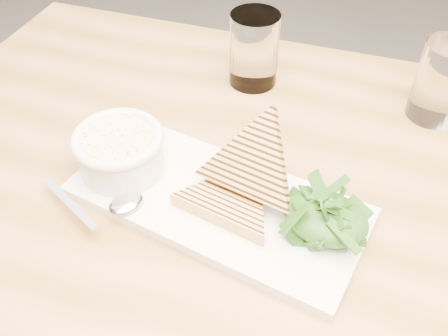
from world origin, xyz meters
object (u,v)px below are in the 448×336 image
at_px(glass_near, 254,50).
at_px(table_top, 272,202).
at_px(platter, 217,202).
at_px(soup_bowl, 121,155).
at_px(glass_far, 443,82).

bearing_deg(glass_near, table_top, -60.65).
bearing_deg(table_top, glass_near, 119.35).
height_order(platter, soup_bowl, soup_bowl).
distance_m(table_top, platter, 0.08).
height_order(glass_near, glass_far, same).
distance_m(platter, soup_bowl, 0.14).
bearing_deg(soup_bowl, glass_far, 42.07).
xyz_separation_m(platter, glass_near, (-0.07, 0.28, 0.05)).
bearing_deg(platter, glass_near, 104.23).
bearing_deg(table_top, glass_far, 58.28).
bearing_deg(platter, glass_far, 55.56).
bearing_deg(glass_near, glass_far, 7.37).
bearing_deg(table_top, platter, -135.22).
height_order(table_top, platter, platter).
relative_size(table_top, platter, 3.09).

